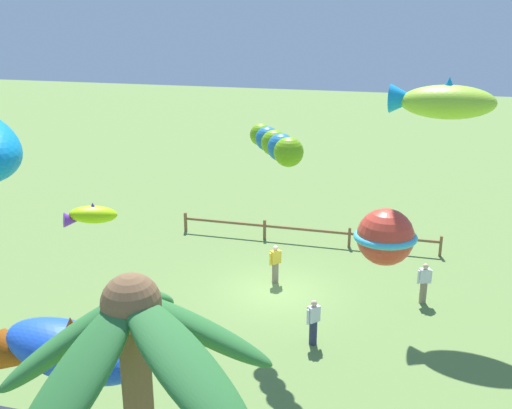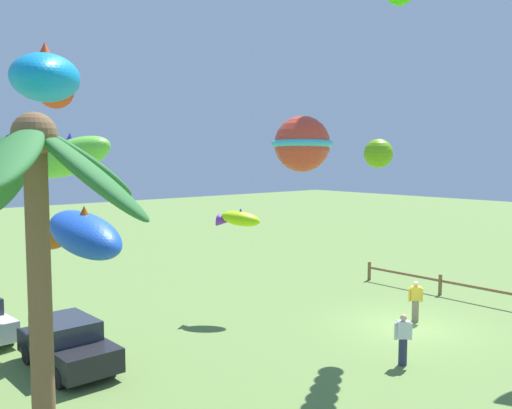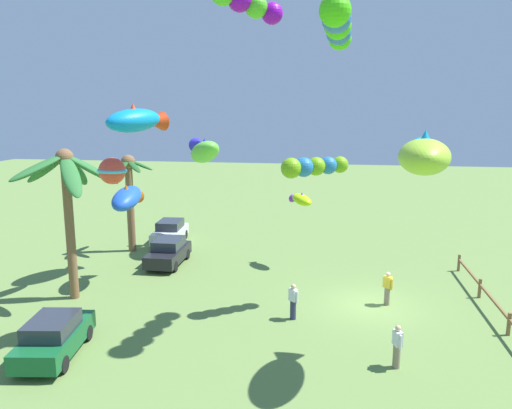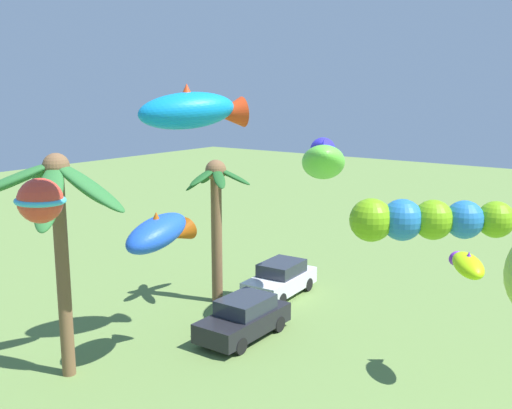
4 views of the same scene
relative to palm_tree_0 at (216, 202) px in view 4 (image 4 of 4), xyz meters
The scene contains 10 objects.
palm_tree_0 is the anchor object (origin of this frame).
palm_tree_1 8.14m from the palm_tree_0, behind, with size 4.59×4.85×7.19m.
parked_car_0 5.39m from the palm_tree_0, 125.56° to the right, with size 3.92×1.77×1.51m.
parked_car_2 4.65m from the palm_tree_0, 37.54° to the right, with size 4.00×1.95×1.51m.
kite_fish_1 6.06m from the palm_tree_0, 157.16° to the right, with size 3.10×1.51×1.47m.
kite_fish_2 5.14m from the palm_tree_0, 79.48° to the right, with size 3.96×3.15×2.14m.
kite_tube_3 14.00m from the palm_tree_0, 121.99° to the right, with size 2.20×2.89×0.89m.
kite_fish_6 10.91m from the palm_tree_0, 96.05° to the right, with size 1.85×1.65×0.82m.
kite_ball_7 12.09m from the palm_tree_0, 159.16° to the right, with size 1.59×1.59×1.03m.
kite_fish_8 5.99m from the palm_tree_0, 148.97° to the right, with size 4.00×3.07×1.62m.
Camera 4 is at (-12.10, -1.47, 9.10)m, focal length 41.84 mm.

